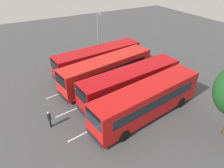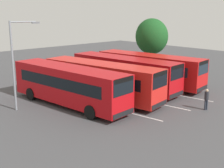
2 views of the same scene
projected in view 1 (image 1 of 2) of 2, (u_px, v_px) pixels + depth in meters
ground_plane at (118, 90)px, 22.69m from camera, size 71.47×71.47×0.00m
bus_far_left at (98, 59)px, 25.51m from camera, size 11.56×3.50×3.15m
bus_center_left at (107, 70)px, 23.04m from camera, size 11.61×4.16×3.15m
bus_center_right at (131, 83)px, 20.72m from camera, size 11.56×3.51×3.15m
bus_far_right at (147, 100)px, 18.20m from camera, size 11.60×3.92×3.15m
pedestrian at (49, 118)px, 17.29m from camera, size 0.42×0.42×1.66m
street_lamp at (98, 33)px, 27.68m from camera, size 0.66×2.22×6.77m
lane_stripe_outer_left at (104, 77)px, 25.21m from camera, size 14.70×2.22×0.01m
lane_stripe_inner_left at (118, 90)px, 22.69m from camera, size 14.70×2.22×0.01m
lane_stripe_inner_right at (135, 107)px, 20.17m from camera, size 14.70×2.22×0.01m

